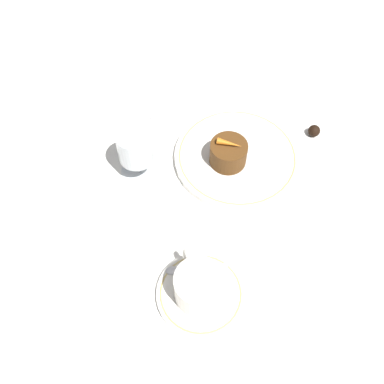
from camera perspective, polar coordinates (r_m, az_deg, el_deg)
name	(u,v)px	position (r m, az deg, el deg)	size (l,w,h in m)	color
ground_plane	(213,167)	(0.87, 2.74, 3.21)	(3.00, 3.00, 0.00)	white
dinner_plate	(237,157)	(0.88, 5.70, 4.46)	(0.24, 0.24, 0.01)	white
saucer	(201,294)	(0.75, 1.09, -12.78)	(0.14, 0.14, 0.01)	white
coffee_cup	(199,286)	(0.71, 0.89, -11.87)	(0.11, 0.08, 0.06)	white
spoon	(193,268)	(0.76, 0.07, -9.68)	(0.04, 0.12, 0.00)	silver
wine_glass	(136,149)	(0.82, -7.15, 5.46)	(0.07, 0.07, 0.11)	silver
fork	(183,106)	(0.97, -1.15, 10.91)	(0.02, 0.20, 0.01)	silver
dessert_cake	(228,153)	(0.85, 4.64, 4.92)	(0.07, 0.07, 0.05)	#563314
carrot_garnish	(229,144)	(0.83, 4.78, 6.15)	(0.04, 0.04, 0.01)	orange
chocolate_truffle	(314,130)	(0.95, 15.18, 7.60)	(0.02, 0.02, 0.02)	black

